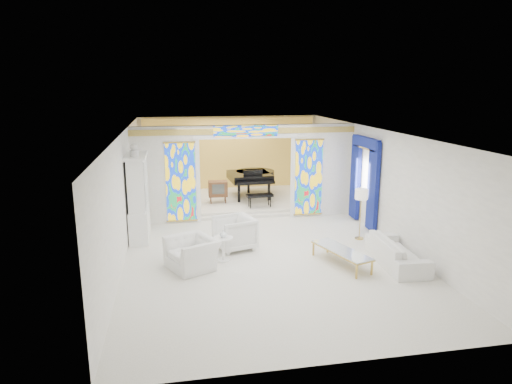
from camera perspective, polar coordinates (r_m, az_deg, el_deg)
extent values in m
plane|color=white|center=(12.84, 0.17, -5.85)|extent=(12.00, 12.00, 0.00)
cube|color=white|center=(12.19, 0.18, 7.60)|extent=(7.00, 12.00, 0.02)
cube|color=white|center=(18.26, -3.32, 4.73)|extent=(7.00, 0.02, 3.00)
cube|color=white|center=(6.88, 9.60, -10.06)|extent=(7.00, 0.02, 3.00)
cube|color=white|center=(12.29, -16.08, 0.03)|extent=(0.02, 12.00, 3.00)
cube|color=white|center=(13.50, 14.94, 1.27)|extent=(0.02, 12.00, 3.00)
cube|color=white|center=(14.18, -11.33, 2.02)|extent=(2.00, 0.18, 3.00)
cube|color=white|center=(14.95, 8.21, 2.71)|extent=(2.00, 0.18, 3.00)
cube|color=white|center=(14.17, -1.33, 7.58)|extent=(3.00, 0.18, 0.40)
cube|color=white|center=(14.14, -7.24, 1.31)|extent=(0.12, 0.06, 2.60)
cube|color=white|center=(14.61, 4.59, 1.76)|extent=(0.12, 0.06, 2.60)
cube|color=white|center=(14.09, -1.26, 6.93)|extent=(3.24, 0.06, 0.12)
cube|color=gold|center=(14.07, -1.26, 7.62)|extent=(7.00, 0.05, 0.18)
cube|color=gold|center=(14.11, -9.39, 1.21)|extent=(0.90, 0.04, 2.40)
cube|color=gold|center=(14.74, 6.59, 1.82)|extent=(0.90, 0.04, 2.40)
cube|color=gold|center=(14.06, -1.25, 7.62)|extent=(2.00, 0.04, 0.34)
cube|color=white|center=(16.69, -2.43, -1.01)|extent=(6.80, 3.80, 0.18)
cube|color=gold|center=(18.14, -3.27, 4.68)|extent=(6.70, 0.10, 2.90)
cylinder|color=#BA9741|center=(16.19, -1.76, 7.40)|extent=(0.48, 0.48, 0.30)
cube|color=navy|center=(13.54, 14.43, 0.67)|extent=(0.12, 0.55, 2.60)
cube|color=navy|center=(14.70, 12.33, 1.77)|extent=(0.12, 0.55, 2.60)
cube|color=navy|center=(13.92, 13.60, 6.08)|extent=(0.14, 1.70, 0.30)
cube|color=#DFB14E|center=(13.94, 13.56, 5.39)|extent=(0.12, 1.50, 0.06)
cube|color=white|center=(13.11, -14.33, -3.80)|extent=(0.50, 1.40, 0.90)
cube|color=white|center=(12.82, -14.62, 1.12)|extent=(0.44, 1.30, 1.40)
cube|color=white|center=(12.81, -13.60, 1.16)|extent=(0.01, 1.20, 1.30)
cube|color=white|center=(12.69, -14.82, 4.39)|extent=(0.56, 1.46, 0.08)
cylinder|color=white|center=(12.33, -14.96, 4.69)|extent=(0.22, 0.22, 0.16)
sphere|color=white|center=(12.31, -15.01, 5.43)|extent=(0.20, 0.20, 0.20)
imported|color=white|center=(10.85, -8.03, -7.60)|extent=(1.37, 1.43, 0.73)
imported|color=white|center=(11.95, -2.73, -5.14)|extent=(1.18, 1.16, 0.87)
imported|color=white|center=(11.51, 17.21, -7.13)|extent=(0.97, 2.18, 0.62)
cylinder|color=white|center=(11.14, -4.11, -5.78)|extent=(0.63, 0.63, 0.03)
cylinder|color=white|center=(11.24, -4.09, -7.17)|extent=(0.11, 0.11, 0.55)
cylinder|color=white|center=(11.33, -4.07, -8.45)|extent=(0.42, 0.42, 0.03)
imported|color=white|center=(11.10, -4.12, -5.24)|extent=(0.23, 0.23, 0.18)
cube|color=white|center=(11.11, 10.62, -7.15)|extent=(1.02, 1.79, 0.04)
cube|color=#BA9741|center=(11.12, 10.62, -7.24)|extent=(1.05, 1.82, 0.03)
cube|color=#BA9741|center=(10.47, 12.46, -9.69)|extent=(0.05, 0.05, 0.35)
cube|color=#BA9741|center=(10.75, 14.28, -9.17)|extent=(0.05, 0.05, 0.35)
cube|color=#BA9741|center=(11.65, 7.19, -7.06)|extent=(0.05, 0.05, 0.35)
cube|color=#BA9741|center=(11.90, 8.94, -6.67)|extent=(0.05, 0.05, 0.35)
cylinder|color=#BA9741|center=(13.14, 12.76, -5.67)|extent=(0.29, 0.29, 0.03)
cylinder|color=#BA9741|center=(12.95, 12.91, -2.99)|extent=(0.03, 0.03, 1.31)
cylinder|color=white|center=(12.79, 13.05, -0.26)|extent=(0.42, 0.42, 0.28)
cube|color=black|center=(16.65, -0.82, 1.94)|extent=(1.53, 1.63, 0.28)
cylinder|color=black|center=(17.05, -0.11, 2.21)|extent=(1.52, 1.52, 0.28)
cube|color=black|center=(15.81, -0.07, 1.19)|extent=(1.36, 0.38, 0.10)
cube|color=silver|center=(15.73, 0.00, 1.20)|extent=(1.24, 0.18, 0.03)
cube|color=black|center=(16.09, -0.37, 2.34)|extent=(0.69, 0.07, 0.25)
cube|color=black|center=(15.32, 0.47, -0.43)|extent=(0.91, 0.40, 0.08)
cylinder|color=black|center=(15.97, -2.14, -0.20)|extent=(0.11, 0.11, 0.62)
cylinder|color=black|center=(16.23, 1.63, 0.02)|extent=(0.11, 0.11, 0.62)
cylinder|color=black|center=(17.33, -0.94, 0.89)|extent=(0.11, 0.11, 0.62)
cube|color=#55361E|center=(15.92, -4.79, 0.41)|extent=(0.67, 0.46, 0.53)
cube|color=#3D423F|center=(15.70, -4.73, 0.35)|extent=(0.42, 0.03, 0.34)
cone|color=#55361E|center=(15.84, -5.63, -1.08)|extent=(0.04, 0.04, 0.23)
cone|color=#55361E|center=(15.88, -3.81, -1.01)|extent=(0.04, 0.04, 0.23)
cone|color=#55361E|center=(16.15, -5.70, -0.80)|extent=(0.04, 0.04, 0.23)
cone|color=#55361E|center=(16.18, -3.91, -0.74)|extent=(0.04, 0.04, 0.23)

